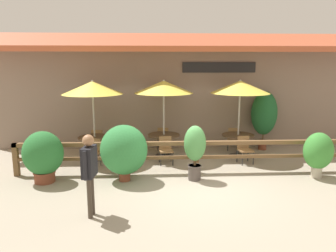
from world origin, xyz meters
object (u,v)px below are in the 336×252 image
object	(u,v)px
patio_umbrella_far	(240,87)
chair_far_streetside	(245,148)
chair_middle_wallside	(163,137)
potted_plant_small_flowering	(195,148)
potted_plant_broad_leaf	(318,152)
potted_plant_corner_fern	(43,155)
patio_umbrella_middle	(164,87)
chair_far_wallside	(233,138)
chair_middle_streetside	(166,149)
chair_near_wallside	(98,140)
potted_plant_entrance_palm	(264,114)
dining_table_near	(95,141)
chair_near_streetside	(93,151)
dining_table_far	(238,139)
pedestrian	(89,165)
dining_table_middle	(164,139)
potted_plant_tall_tropical	(124,150)

from	to	relation	value
patio_umbrella_far	chair_far_streetside	xyz separation A→B (m)	(0.02, -0.76, -1.90)
chair_middle_wallside	potted_plant_small_flowering	xyz separation A→B (m)	(0.75, -3.19, 0.43)
potted_plant_broad_leaf	potted_plant_corner_fern	size ratio (longest dim) A/B	0.92
patio_umbrella_middle	chair_far_streetside	distance (m)	3.30
chair_far_wallside	chair_middle_streetside	bearing A→B (deg)	41.68
chair_near_wallside	chair_far_streetside	world-z (taller)	same
potted_plant_entrance_palm	dining_table_near	bearing A→B (deg)	-170.95
chair_middle_wallside	chair_near_streetside	bearing A→B (deg)	46.72
chair_middle_wallside	potted_plant_entrance_palm	xyz separation A→B (m)	(3.68, -0.12, 0.85)
chair_far_wallside	potted_plant_small_flowering	xyz separation A→B (m)	(-1.81, -2.99, 0.43)
dining_table_far	chair_far_wallside	world-z (taller)	chair_far_wallside
potted_plant_corner_fern	potted_plant_entrance_palm	world-z (taller)	potted_plant_entrance_palm
chair_near_streetside	potted_plant_corner_fern	xyz separation A→B (m)	(-1.08, -1.31, 0.28)
chair_far_wallside	dining_table_far	bearing A→B (deg)	99.15
potted_plant_entrance_palm	pedestrian	distance (m)	7.43
chair_middle_streetside	potted_plant_small_flowering	xyz separation A→B (m)	(0.73, -1.53, 0.43)
chair_near_wallside	dining_table_far	bearing A→B (deg)	179.90
chair_middle_streetside	potted_plant_broad_leaf	bearing A→B (deg)	-25.63
dining_table_middle	potted_plant_corner_fern	size ratio (longest dim) A/B	0.78
dining_table_near	potted_plant_small_flowering	bearing A→B (deg)	-34.69
patio_umbrella_far	dining_table_far	distance (m)	1.76
patio_umbrella_middle	potted_plant_small_flowering	xyz separation A→B (m)	(0.76, -2.36, -1.47)
chair_middle_streetside	dining_table_far	xyz separation A→B (m)	(2.50, 0.69, 0.13)
potted_plant_broad_leaf	potted_plant_tall_tropical	world-z (taller)	potted_plant_tall_tropical
chair_near_streetside	chair_near_wallside	bearing A→B (deg)	103.64
potted_plant_small_flowering	potted_plant_entrance_palm	distance (m)	4.26
chair_middle_wallside	pedestrian	world-z (taller)	pedestrian
chair_middle_wallside	chair_far_wallside	bearing A→B (deg)	-177.72
chair_middle_streetside	potted_plant_broad_leaf	xyz separation A→B (m)	(4.17, -1.51, 0.26)
chair_near_wallside	dining_table_far	size ratio (longest dim) A/B	0.79
chair_middle_wallside	patio_umbrella_middle	bearing A→B (deg)	96.13
patio_umbrella_far	chair_far_wallside	size ratio (longest dim) A/B	3.07
potted_plant_tall_tropical	potted_plant_corner_fern	size ratio (longest dim) A/B	1.10
pedestrian	chair_near_wallside	bearing A→B (deg)	-166.29
dining_table_middle	chair_middle_streetside	distance (m)	0.84
patio_umbrella_middle	potted_plant_broad_leaf	world-z (taller)	patio_umbrella_middle
potted_plant_corner_fern	dining_table_middle	bearing A→B (deg)	35.42
patio_umbrella_middle	potted_plant_broad_leaf	xyz separation A→B (m)	(4.20, -2.34, -1.63)
dining_table_middle	chair_near_wallside	bearing A→B (deg)	166.77
patio_umbrella_far	chair_far_streetside	size ratio (longest dim) A/B	3.07
dining_table_far	potted_plant_small_flowering	distance (m)	2.86
dining_table_middle	patio_umbrella_far	distance (m)	3.09
dining_table_middle	dining_table_far	xyz separation A→B (m)	(2.53, -0.14, 0.00)
chair_near_streetside	dining_table_far	bearing A→B (deg)	21.03
chair_near_streetside	chair_middle_streetside	distance (m)	2.26
dining_table_near	dining_table_far	size ratio (longest dim) A/B	1.00
potted_plant_entrance_palm	chair_near_wallside	bearing A→B (deg)	-178.45
pedestrian	potted_plant_entrance_palm	bearing A→B (deg)	140.15
potted_plant_entrance_palm	patio_umbrella_far	bearing A→B (deg)	-143.91
chair_middle_wallside	dining_table_far	distance (m)	2.70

